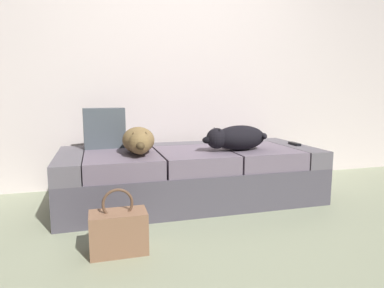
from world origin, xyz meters
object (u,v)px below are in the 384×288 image
at_px(dog_tan, 139,140).
at_px(tv_remote, 295,144).
at_px(couch, 190,175).
at_px(throw_pillow, 104,128).
at_px(handbag, 119,231).
at_px(dog_dark, 236,138).

height_order(dog_tan, tv_remote, dog_tan).
relative_size(couch, throw_pillow, 6.24).
xyz_separation_m(dog_tan, tv_remote, (1.41, 0.04, -0.09)).
relative_size(dog_tan, throw_pillow, 1.75).
distance_m(couch, handbag, 1.06).
distance_m(couch, dog_dark, 0.50).
xyz_separation_m(dog_dark, throw_pillow, (-1.03, 0.41, 0.07)).
bearing_deg(tv_remote, dog_tan, -176.33).
height_order(couch, dog_tan, dog_tan).
xyz_separation_m(dog_dark, tv_remote, (0.62, 0.11, -0.09)).
height_order(dog_dark, tv_remote, dog_dark).
distance_m(couch, throw_pillow, 0.83).
bearing_deg(handbag, couch, 51.55).
height_order(dog_dark, handbag, dog_dark).
distance_m(dog_dark, handbag, 1.27).
bearing_deg(dog_tan, throw_pillow, 126.36).
distance_m(couch, dog_tan, 0.55).
relative_size(couch, tv_remote, 14.14).
height_order(tv_remote, throw_pillow, throw_pillow).
relative_size(dog_dark, tv_remote, 3.99).
distance_m(dog_tan, tv_remote, 1.41).
height_order(couch, throw_pillow, throw_pillow).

